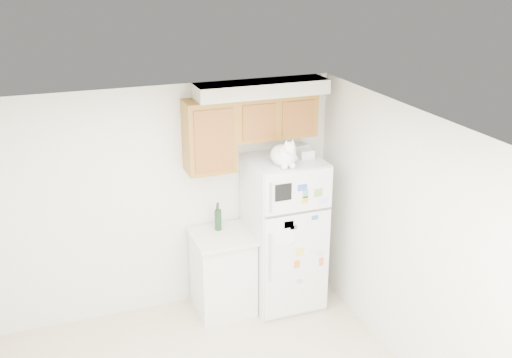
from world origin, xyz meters
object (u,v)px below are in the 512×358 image
bottle_amber (217,217)px  base_counter (223,272)px  cat (285,155)px  bottle_green (218,216)px  storage_box_back (299,149)px  refrigerator (284,233)px  storage_box_front (306,154)px

bottle_amber → base_counter: bearing=-88.8°
base_counter → cat: bearing=-22.2°
cat → bottle_green: bearing=149.0°
storage_box_back → bottle_amber: storage_box_back is taller
refrigerator → storage_box_back: bearing=32.4°
storage_box_back → refrigerator: bearing=-169.7°
refrigerator → storage_box_back: size_ratio=9.44×
base_counter → cat: 1.51m
refrigerator → bottle_amber: 0.76m
base_counter → storage_box_back: (0.91, 0.07, 1.29)m
cat → storage_box_front: 0.35m
cat → storage_box_front: cat is taller
cat → storage_box_front: (0.31, 0.14, -0.07)m
base_counter → storage_box_back: bearing=4.2°
refrigerator → bottle_amber: bearing=162.1°
bottle_green → bottle_amber: size_ratio=1.14×
cat → storage_box_back: bearing=45.9°
storage_box_back → bottle_green: size_ratio=0.57×
base_counter → storage_box_front: (0.91, -0.10, 1.28)m
base_counter → storage_box_back: storage_box_back is taller
refrigerator → bottle_green: size_ratio=5.37×
storage_box_front → storage_box_back: bearing=90.2°
storage_box_back → bottle_green: 1.14m
cat → base_counter: bearing=157.8°
cat → storage_box_back: 0.44m
refrigerator → bottle_green: refrigerator is taller
base_counter → storage_box_front: size_ratio=6.13×
base_counter → cat: size_ratio=2.04×
bottle_green → cat: bearing=-31.0°
storage_box_back → base_counter: bearing=162.1°
bottle_green → bottle_amber: 0.04m
cat → storage_box_back: size_ratio=2.51×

